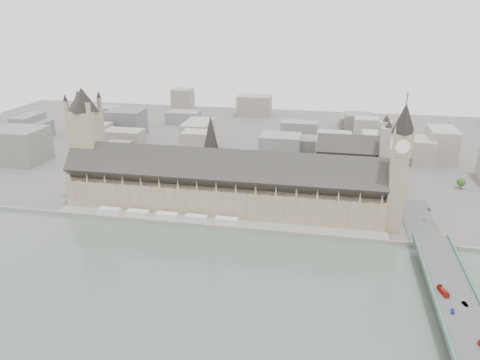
% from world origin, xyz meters
% --- Properties ---
extents(ground, '(900.00, 900.00, 0.00)m').
position_xyz_m(ground, '(0.00, 0.00, 0.00)').
color(ground, '#595651').
rests_on(ground, ground).
extents(embankment_wall, '(600.00, 1.50, 3.00)m').
position_xyz_m(embankment_wall, '(0.00, -15.00, 1.50)').
color(embankment_wall, gray).
rests_on(embankment_wall, ground).
extents(river_terrace, '(270.00, 15.00, 2.00)m').
position_xyz_m(river_terrace, '(0.00, -7.50, 1.00)').
color(river_terrace, gray).
rests_on(river_terrace, ground).
extents(terrace_tents, '(118.00, 7.00, 4.00)m').
position_xyz_m(terrace_tents, '(-40.00, -7.00, 4.00)').
color(terrace_tents, silver).
rests_on(terrace_tents, river_terrace).
extents(palace_of_westminster, '(265.00, 40.73, 55.44)m').
position_xyz_m(palace_of_westminster, '(0.00, 19.70, 22.71)').
color(palace_of_westminster, tan).
rests_on(palace_of_westminster, ground).
extents(elizabeth_tower, '(17.00, 17.00, 107.50)m').
position_xyz_m(elizabeth_tower, '(138.00, 8.00, 58.09)').
color(elizabeth_tower, tan).
rests_on(elizabeth_tower, ground).
extents(victoria_tower, '(30.00, 30.00, 100.00)m').
position_xyz_m(victoria_tower, '(-122.00, 26.00, 55.20)').
color(victoria_tower, tan).
rests_on(victoria_tower, ground).
extents(central_tower, '(13.00, 13.00, 48.00)m').
position_xyz_m(central_tower, '(-10.00, 26.00, 57.92)').
color(central_tower, gray).
rests_on(central_tower, ground).
extents(westminster_bridge, '(25.00, 325.00, 10.25)m').
position_xyz_m(westminster_bridge, '(162.00, -87.50, 5.12)').
color(westminster_bridge, '#474749').
rests_on(westminster_bridge, ground).
extents(bridge_parapets, '(25.00, 235.00, 1.15)m').
position_xyz_m(bridge_parapets, '(162.00, -132.00, 10.82)').
color(bridge_parapets, '#386750').
rests_on(bridge_parapets, westminster_bridge).
extents(westminster_abbey, '(68.00, 36.00, 64.00)m').
position_xyz_m(westminster_abbey, '(110.92, 95.00, 25.08)').
color(westminster_abbey, gray).
rests_on(westminster_abbey, ground).
extents(city_skyline_inland, '(720.00, 360.00, 38.00)m').
position_xyz_m(city_skyline_inland, '(0.00, 245.00, 19.00)').
color(city_skyline_inland, gray).
rests_on(city_skyline_inland, ground).
extents(park_trees, '(110.00, 30.00, 15.00)m').
position_xyz_m(park_trees, '(-10.00, 60.00, 7.50)').
color(park_trees, '#244A1A').
rests_on(park_trees, ground).
extents(red_bus_north, '(5.25, 10.96, 2.97)m').
position_xyz_m(red_bus_north, '(155.60, -90.77, 11.74)').
color(red_bus_north, red).
rests_on(red_bus_north, westminster_bridge).
extents(car_blue, '(2.67, 4.64, 1.48)m').
position_xyz_m(car_blue, '(157.04, -108.53, 10.99)').
color(car_blue, '#172A9B').
rests_on(car_blue, westminster_bridge).
extents(car_silver, '(3.08, 4.50, 1.41)m').
position_xyz_m(car_silver, '(165.16, -100.08, 10.95)').
color(car_silver, gray).
rests_on(car_silver, westminster_bridge).
extents(car_approach, '(2.47, 5.38, 1.52)m').
position_xyz_m(car_approach, '(168.75, 29.79, 11.01)').
color(car_approach, gray).
rests_on(car_approach, westminster_bridge).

